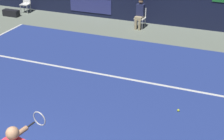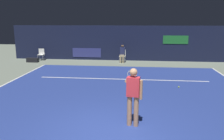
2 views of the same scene
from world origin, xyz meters
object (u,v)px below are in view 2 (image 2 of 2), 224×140
(tennis_player, at_px, (133,93))
(equipment_bag, at_px, (33,60))
(tennis_ball, at_px, (179,87))
(line_judge_on_chair, at_px, (122,53))
(courtside_chair_near, at_px, (41,54))

(tennis_player, distance_m, equipment_bag, 12.07)
(equipment_bag, bearing_deg, tennis_ball, -30.34)
(line_judge_on_chair, bearing_deg, equipment_bag, -174.71)
(line_judge_on_chair, bearing_deg, tennis_ball, -64.08)
(tennis_ball, bearing_deg, tennis_player, -116.84)
(line_judge_on_chair, bearing_deg, tennis_player, -84.81)
(courtside_chair_near, relative_size, tennis_ball, 12.94)
(line_judge_on_chair, xyz_separation_m, tennis_ball, (2.95, -6.06, -0.64))
(tennis_player, distance_m, line_judge_on_chair, 10.13)
(line_judge_on_chair, distance_m, courtside_chair_near, 6.20)
(line_judge_on_chair, height_order, tennis_ball, line_judge_on_chair)
(tennis_player, height_order, equipment_bag, tennis_player)
(tennis_ball, distance_m, equipment_bag, 10.92)
(courtside_chair_near, xyz_separation_m, equipment_bag, (-0.32, -0.85, -0.34))
(line_judge_on_chair, xyz_separation_m, courtside_chair_near, (-6.19, 0.24, -0.18))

